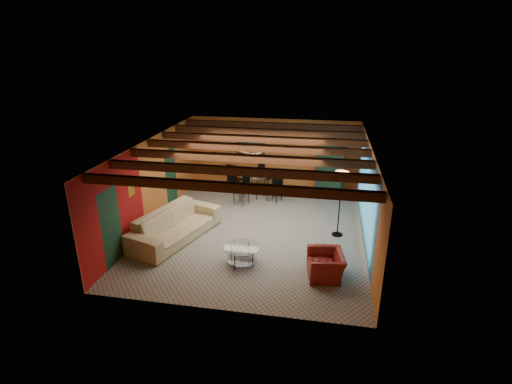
% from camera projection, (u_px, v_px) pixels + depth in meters
% --- Properties ---
extents(room, '(6.52, 8.01, 2.71)m').
position_uv_depth(room, '(255.00, 154.00, 11.43)').
color(room, gray).
rests_on(room, ground).
extents(sofa, '(2.05, 3.23, 0.88)m').
position_uv_depth(sofa, '(175.00, 225.00, 11.44)').
color(sofa, tan).
rests_on(sofa, ground).
extents(armchair, '(0.99, 1.09, 0.63)m').
position_uv_depth(armchair, '(326.00, 265.00, 9.61)').
color(armchair, maroon).
rests_on(armchair, ground).
extents(coffee_table, '(1.23, 1.23, 0.48)m').
position_uv_depth(coffee_table, '(242.00, 255.00, 10.20)').
color(coffee_table, silver).
rests_on(coffee_table, ground).
extents(dining_table, '(2.91, 2.91, 1.16)m').
position_uv_depth(dining_table, '(254.00, 182.00, 14.52)').
color(dining_table, silver).
rests_on(dining_table, ground).
extents(armoire, '(1.16, 0.90, 1.84)m').
position_uv_depth(armoire, '(330.00, 169.00, 14.87)').
color(armoire, maroon).
rests_on(armoire, ground).
extents(floor_lamp, '(0.48, 0.48, 1.99)m').
position_uv_depth(floor_lamp, '(340.00, 204.00, 11.43)').
color(floor_lamp, black).
rests_on(floor_lamp, ground).
extents(ceiling_fan, '(1.50, 1.50, 0.44)m').
position_uv_depth(ceiling_fan, '(255.00, 155.00, 11.32)').
color(ceiling_fan, '#472614').
rests_on(ceiling_fan, ceiling).
extents(painting, '(1.05, 0.03, 0.65)m').
position_uv_depth(painting, '(251.00, 145.00, 15.37)').
color(painting, black).
rests_on(painting, wall_back).
extents(potted_plant, '(0.51, 0.46, 0.49)m').
position_uv_depth(potted_plant, '(332.00, 139.00, 14.45)').
color(potted_plant, '#26661E').
rests_on(potted_plant, armoire).
extents(vase, '(0.20, 0.20, 0.18)m').
position_uv_depth(vase, '(254.00, 164.00, 14.28)').
color(vase, orange).
rests_on(vase, dining_table).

